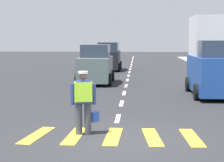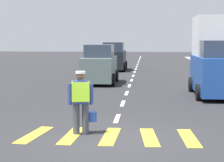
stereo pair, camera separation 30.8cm
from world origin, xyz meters
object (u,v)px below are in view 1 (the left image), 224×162
(car_oncoming_lead, at_px, (96,66))
(road_worker, at_px, (84,99))
(car_oncoming_second, at_px, (108,57))
(delivery_truck, at_px, (214,59))

(car_oncoming_lead, bearing_deg, road_worker, -85.48)
(road_worker, height_order, car_oncoming_second, car_oncoming_second)
(road_worker, xyz_separation_m, car_oncoming_second, (-0.94, 21.75, 0.11))
(road_worker, xyz_separation_m, car_oncoming_lead, (-0.96, 12.15, 0.08))
(delivery_truck, height_order, car_oncoming_second, delivery_truck)
(car_oncoming_second, bearing_deg, car_oncoming_lead, -90.11)
(road_worker, relative_size, car_oncoming_lead, 0.43)
(road_worker, distance_m, car_oncoming_second, 21.77)
(delivery_truck, bearing_deg, car_oncoming_lead, 143.38)
(car_oncoming_second, bearing_deg, road_worker, -87.52)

